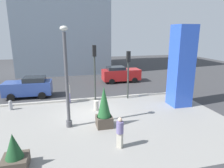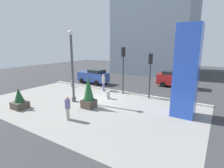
{
  "view_description": "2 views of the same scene",
  "coord_description": "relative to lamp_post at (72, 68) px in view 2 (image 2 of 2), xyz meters",
  "views": [
    {
      "loc": [
        -1.65,
        -13.38,
        5.65
      ],
      "look_at": [
        1.72,
        0.27,
        2.05
      ],
      "focal_mm": 32.37,
      "sensor_mm": 36.0,
      "label": 1
    },
    {
      "loc": [
        9.09,
        -12.14,
        4.84
      ],
      "look_at": [
        1.64,
        -0.33,
        1.7
      ],
      "focal_mm": 27.73,
      "sensor_mm": 36.0,
      "label": 2
    }
  ],
  "objects": [
    {
      "name": "pedestrian_crossing",
      "position": [
        2.39,
        -2.97,
        -2.02
      ],
      "size": [
        0.51,
        0.51,
        1.63
      ],
      "color": "#B2AD9E",
      "rests_on": "ground_plane"
    },
    {
      "name": "ground_plane",
      "position": [
        1.48,
        5.66,
        -2.93
      ],
      "size": [
        60.0,
        60.0,
        0.0
      ],
      "primitive_type": "plane",
      "color": "#38383A"
    },
    {
      "name": "pedestrian_on_sidewalk",
      "position": [
        0.11,
        4.39,
        -1.92
      ],
      "size": [
        0.51,
        0.51,
        1.79
      ],
      "color": "slate",
      "rests_on": "ground_plane"
    },
    {
      "name": "potted_plant_mid_plaza",
      "position": [
        2.1,
        -0.49,
        -1.74
      ],
      "size": [
        0.96,
        0.96,
        2.55
      ],
      "color": "#4C4238",
      "rests_on": "ground_plane"
    },
    {
      "name": "curb_strip",
      "position": [
        1.48,
        4.78,
        -2.85
      ],
      "size": [
        18.0,
        0.24,
        0.16
      ],
      "primitive_type": "cube",
      "color": "#B7B2A8",
      "rests_on": "ground_plane"
    },
    {
      "name": "lamp_post",
      "position": [
        0.0,
        0.0,
        0.0
      ],
      "size": [
        0.44,
        0.44,
        6.01
      ],
      "color": "#4C4C51",
      "rests_on": "ground_plane"
    },
    {
      "name": "plaza_pavement",
      "position": [
        1.48,
        -0.34,
        -2.93
      ],
      "size": [
        18.0,
        10.0,
        0.02
      ],
      "primitive_type": "cube",
      "color": "gray",
      "rests_on": "ground_plane"
    },
    {
      "name": "traffic_light_corner",
      "position": [
        2.37,
        4.6,
        0.22
      ],
      "size": [
        0.28,
        0.42,
        4.66
      ],
      "color": "#333833",
      "rests_on": "ground_plane"
    },
    {
      "name": "fire_hydrant",
      "position": [
        -4.15,
        3.9,
        -2.56
      ],
      "size": [
        0.36,
        0.26,
        0.75
      ],
      "color": "#99999E",
      "rests_on": "ground_plane"
    },
    {
      "name": "car_passing_lane",
      "position": [
        6.32,
        10.43,
        -1.99
      ],
      "size": [
        4.36,
        1.99,
        1.83
      ],
      "color": "red",
      "rests_on": "ground_plane"
    },
    {
      "name": "traffic_light_far_side",
      "position": [
        5.23,
        4.43,
        -0.12
      ],
      "size": [
        0.28,
        0.42,
        4.13
      ],
      "color": "#333833",
      "rests_on": "ground_plane"
    },
    {
      "name": "car_curb_east",
      "position": [
        -3.23,
        6.91,
        -2.01
      ],
      "size": [
        4.14,
        2.09,
        1.82
      ],
      "color": "#2D4793",
      "rests_on": "ground_plane"
    },
    {
      "name": "concrete_bollard",
      "position": [
        2.07,
        2.29,
        -2.55
      ],
      "size": [
        0.36,
        0.36,
        0.75
      ],
      "primitive_type": "cylinder",
      "color": "#B2ADA3",
      "rests_on": "ground_plane"
    },
    {
      "name": "highrise_across_street",
      "position": [
        0.14,
        21.4,
        8.48
      ],
      "size": [
        12.43,
        12.38,
        22.81
      ],
      "primitive_type": "cube",
      "color": "gray",
      "rests_on": "ground_plane"
    },
    {
      "name": "potted_plant_near_left",
      "position": [
        -2.37,
        -3.48,
        -2.24
      ],
      "size": [
        1.05,
        1.05,
        1.63
      ],
      "color": "#4C4238",
      "rests_on": "ground_plane"
    },
    {
      "name": "art_pillar_blue",
      "position": [
        8.67,
        1.89,
        0.18
      ],
      "size": [
        1.48,
        1.48,
        6.22
      ],
      "primitive_type": "cube",
      "color": "blue",
      "rests_on": "ground_plane"
    }
  ]
}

